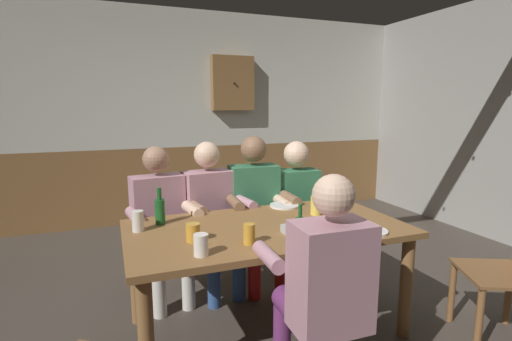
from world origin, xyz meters
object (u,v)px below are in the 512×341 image
(dining_table, at_px, (267,240))
(plate_1, at_px, (284,205))
(person_2, at_px, (256,203))
(person_1, at_px, (212,210))
(person_4, at_px, (323,282))
(condiment_caddy, at_px, (294,229))
(plate_0, at_px, (370,231))
(pint_glass_0, at_px, (193,233))
(bottle_1, at_px, (160,210))
(pint_glass_2, at_px, (138,221))
(wall_dart_cabinet, at_px, (233,83))
(table_candle, at_px, (326,230))
(pint_glass_4, at_px, (316,205))
(pint_glass_1, at_px, (249,234))
(person_0, at_px, (161,217))
(bottle_0, at_px, (300,230))
(chair_empty_near_left, at_px, (512,270))
(person_3, at_px, (299,202))
(pint_glass_3, at_px, (201,245))

(dining_table, relative_size, plate_1, 7.94)
(dining_table, distance_m, person_2, 0.74)
(person_1, bearing_deg, person_4, 90.14)
(condiment_caddy, height_order, plate_0, condiment_caddy)
(condiment_caddy, height_order, pint_glass_0, pint_glass_0)
(dining_table, distance_m, person_1, 0.73)
(plate_1, xyz_separation_m, bottle_1, (-0.96, -0.11, 0.09))
(pint_glass_2, distance_m, wall_dart_cabinet, 3.04)
(dining_table, bearing_deg, wall_dart_cabinet, 76.90)
(table_candle, relative_size, pint_glass_2, 0.61)
(condiment_caddy, relative_size, pint_glass_4, 1.04)
(dining_table, xyz_separation_m, pint_glass_1, (-0.22, -0.27, 0.15))
(dining_table, distance_m, person_0, 0.92)
(bottle_0, xyz_separation_m, bottle_1, (-0.69, 0.66, 0.01))
(plate_1, distance_m, pint_glass_4, 0.31)
(person_1, relative_size, chair_empty_near_left, 1.39)
(condiment_caddy, xyz_separation_m, pint_glass_4, (0.33, 0.30, 0.04))
(table_candle, bearing_deg, person_1, 113.56)
(pint_glass_2, relative_size, wall_dart_cabinet, 0.19)
(chair_empty_near_left, xyz_separation_m, pint_glass_4, (-0.99, 0.78, 0.32))
(condiment_caddy, distance_m, pint_glass_4, 0.45)
(person_4, bearing_deg, wall_dart_cabinet, 80.99)
(table_candle, bearing_deg, wall_dart_cabinet, 82.97)
(person_1, bearing_deg, person_2, 173.30)
(person_2, relative_size, plate_1, 5.56)
(person_3, relative_size, bottle_1, 4.90)
(table_candle, xyz_separation_m, pint_glass_4, (0.18, 0.43, 0.03))
(dining_table, relative_size, plate_0, 8.25)
(person_0, relative_size, plate_0, 5.53)
(bottle_0, distance_m, pint_glass_3, 0.56)
(person_4, relative_size, pint_glass_4, 9.00)
(person_4, height_order, bottle_0, person_4)
(pint_glass_0, bearing_deg, condiment_caddy, -7.07)
(person_2, bearing_deg, person_0, 3.42)
(pint_glass_0, bearing_deg, plate_0, -12.41)
(bottle_0, distance_m, pint_glass_4, 0.62)
(plate_1, bearing_deg, person_4, -105.66)
(pint_glass_1, relative_size, pint_glass_2, 0.91)
(person_1, xyz_separation_m, plate_0, (0.74, -1.05, 0.07))
(chair_empty_near_left, xyz_separation_m, plate_1, (-1.11, 1.06, 0.26))
(plate_1, xyz_separation_m, pint_glass_1, (-0.53, -0.67, 0.05))
(dining_table, bearing_deg, bottle_0, -82.76)
(person_3, height_order, pint_glass_2, person_3)
(bottle_1, distance_m, pint_glass_3, 0.64)
(pint_glass_2, bearing_deg, pint_glass_3, -61.99)
(condiment_caddy, bearing_deg, plate_1, 70.39)
(plate_1, height_order, pint_glass_1, pint_glass_1)
(person_3, distance_m, person_4, 1.54)
(person_1, relative_size, person_4, 1.01)
(person_3, bearing_deg, plate_0, 91.84)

